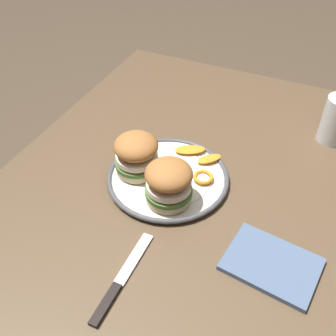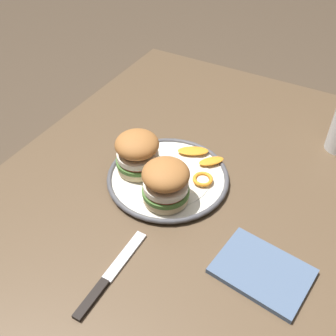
{
  "view_description": "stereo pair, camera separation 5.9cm",
  "coord_description": "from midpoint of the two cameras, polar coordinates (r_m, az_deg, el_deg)",
  "views": [
    {
      "loc": [
        -0.66,
        -0.26,
        1.38
      ],
      "look_at": [
        -0.02,
        0.03,
        0.74
      ],
      "focal_mm": 42.83,
      "sensor_mm": 36.0,
      "label": 1
    },
    {
      "loc": [
        -0.64,
        -0.31,
        1.38
      ],
      "look_at": [
        -0.02,
        0.03,
        0.74
      ],
      "focal_mm": 42.83,
      "sensor_mm": 36.0,
      "label": 2
    }
  ],
  "objects": [
    {
      "name": "folded_napkin",
      "position": [
        0.83,
        12.51,
        -13.29
      ],
      "size": [
        0.15,
        0.19,
        0.01
      ],
      "primitive_type": "cube",
      "rotation": [
        0.0,
        0.0,
        1.44
      ],
      "color": "slate",
      "rests_on": "dining_table"
    },
    {
      "name": "orange_peel_strip_long",
      "position": [
        1.03,
        1.53,
        2.59
      ],
      "size": [
        0.07,
        0.09,
        0.01
      ],
      "color": "orange",
      "rests_on": "dinner_plate"
    },
    {
      "name": "ground_plane",
      "position": [
        1.55,
        0.42,
        -20.75
      ],
      "size": [
        8.0,
        8.0,
        0.0
      ],
      "primitive_type": "plane",
      "color": "#4C3D2D"
    },
    {
      "name": "table_knife",
      "position": [
        0.8,
        -8.87,
        -16.08
      ],
      "size": [
        0.22,
        0.02,
        0.01
      ],
      "color": "silver",
      "rests_on": "dining_table"
    },
    {
      "name": "dining_table",
      "position": [
        1.05,
        0.58,
        -5.52
      ],
      "size": [
        1.15,
        0.86,
        0.7
      ],
      "color": "brown",
      "rests_on": "ground"
    },
    {
      "name": "orange_peel_strip_short",
      "position": [
        1.0,
        4.23,
        1.28
      ],
      "size": [
        0.07,
        0.07,
        0.01
      ],
      "color": "orange",
      "rests_on": "dinner_plate"
    },
    {
      "name": "sandwich_half_left",
      "position": [
        0.87,
        -1.99,
        -2.02
      ],
      "size": [
        0.14,
        0.14,
        0.1
      ],
      "color": "beige",
      "rests_on": "dinner_plate"
    },
    {
      "name": "orange_peel_curled",
      "position": [
        0.95,
        3.23,
        -1.44
      ],
      "size": [
        0.07,
        0.07,
        0.01
      ],
      "color": "orange",
      "rests_on": "dinner_plate"
    },
    {
      "name": "dinner_plate",
      "position": [
        0.97,
        -1.75,
        -1.39
      ],
      "size": [
        0.3,
        0.3,
        0.02
      ],
      "color": "silver",
      "rests_on": "dining_table"
    },
    {
      "name": "drinking_glass",
      "position": [
        1.14,
        21.35,
        5.97
      ],
      "size": [
        0.08,
        0.08,
        0.13
      ],
      "color": "white",
      "rests_on": "dining_table"
    },
    {
      "name": "sandwich_half_right",
      "position": [
        0.95,
        -6.28,
        1.98
      ],
      "size": [
        0.12,
        0.12,
        0.1
      ],
      "color": "beige",
      "rests_on": "dinner_plate"
    }
  ]
}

